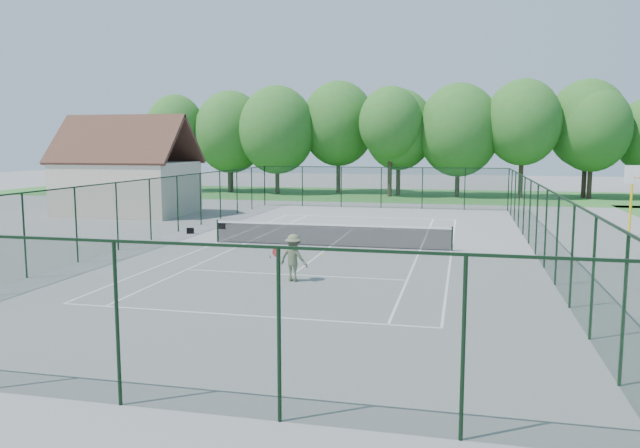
# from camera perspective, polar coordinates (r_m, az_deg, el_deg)

# --- Properties ---
(ground) EXTENTS (140.00, 140.00, 0.00)m
(ground) POSITION_cam_1_polar(r_m,az_deg,el_deg) (28.68, 0.90, -2.08)
(ground) COLOR gray
(ground) RESTS_ON ground
(grass_far) EXTENTS (80.00, 16.00, 0.01)m
(grass_far) POSITION_cam_1_polar(r_m,az_deg,el_deg) (58.16, 7.13, 2.64)
(grass_far) COLOR #357B2F
(grass_far) RESTS_ON ground
(court_lines) EXTENTS (11.05, 23.85, 0.01)m
(court_lines) POSITION_cam_1_polar(r_m,az_deg,el_deg) (28.68, 0.90, -2.07)
(court_lines) COLOR white
(court_lines) RESTS_ON ground
(tennis_net) EXTENTS (11.08, 0.08, 1.10)m
(tennis_net) POSITION_cam_1_polar(r_m,az_deg,el_deg) (28.59, 0.90, -0.94)
(tennis_net) COLOR black
(tennis_net) RESTS_ON ground
(fence_enclosure) EXTENTS (18.05, 36.05, 3.02)m
(fence_enclosure) POSITION_cam_1_polar(r_m,az_deg,el_deg) (28.46, 0.91, 1.02)
(fence_enclosure) COLOR #173420
(fence_enclosure) RESTS_ON ground
(utility_building) EXTENTS (8.60, 6.27, 6.63)m
(utility_building) POSITION_cam_1_polar(r_m,az_deg,el_deg) (43.61, -17.25, 4.93)
(utility_building) COLOR beige
(utility_building) RESTS_ON ground
(tree_line_far) EXTENTS (39.40, 6.40, 9.70)m
(tree_line_far) POSITION_cam_1_polar(r_m,az_deg,el_deg) (57.98, 7.23, 8.55)
(tree_line_far) COLOR #3D2D21
(tree_line_far) RESTS_ON ground
(basketball_goal) EXTENTS (1.20, 1.43, 3.65)m
(basketball_goal) POSITION_cam_1_polar(r_m,az_deg,el_deg) (34.93, 26.82, 3.06)
(basketball_goal) COLOR yellow
(basketball_goal) RESTS_ON ground
(sports_bag_a) EXTENTS (0.44, 0.35, 0.30)m
(sports_bag_a) POSITION_cam_1_polar(r_m,az_deg,el_deg) (33.52, -11.78, -0.61)
(sports_bag_a) COLOR black
(sports_bag_a) RESTS_ON ground
(sports_bag_b) EXTENTS (0.45, 0.37, 0.30)m
(sports_bag_b) POSITION_cam_1_polar(r_m,az_deg,el_deg) (35.07, -9.00, -0.20)
(sports_bag_b) COLOR black
(sports_bag_b) RESTS_ON ground
(tennis_player) EXTENTS (1.79, 0.87, 1.63)m
(tennis_player) POSITION_cam_1_polar(r_m,az_deg,el_deg) (21.39, -2.43, -3.10)
(tennis_player) COLOR #565D42
(tennis_player) RESTS_ON ground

